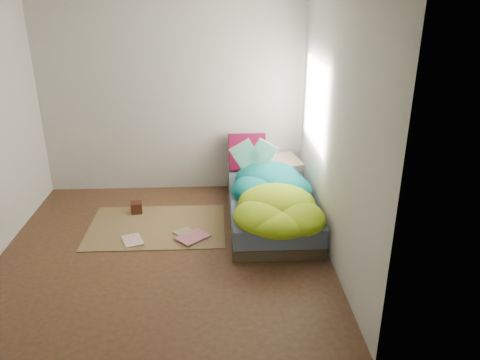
# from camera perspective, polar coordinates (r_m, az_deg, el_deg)

# --- Properties ---
(ground) EXTENTS (3.50, 3.50, 0.00)m
(ground) POSITION_cam_1_polar(r_m,az_deg,el_deg) (5.19, -9.11, -8.49)
(ground) COLOR #3F2A18
(ground) RESTS_ON ground
(room_walls) EXTENTS (3.54, 3.54, 2.62)m
(room_walls) POSITION_cam_1_polar(r_m,az_deg,el_deg) (4.59, -10.18, 9.29)
(room_walls) COLOR beige
(room_walls) RESTS_ON ground
(bed) EXTENTS (1.00, 2.00, 0.34)m
(bed) POSITION_cam_1_polar(r_m,az_deg,el_deg) (5.74, 3.71, -3.14)
(bed) COLOR #3A301F
(bed) RESTS_ON ground
(duvet) EXTENTS (0.96, 1.84, 0.34)m
(duvet) POSITION_cam_1_polar(r_m,az_deg,el_deg) (5.40, 4.05, -0.87)
(duvet) COLOR #065E68
(duvet) RESTS_ON bed
(rug) EXTENTS (1.60, 1.10, 0.01)m
(rug) POSITION_cam_1_polar(r_m,az_deg,el_deg) (5.68, -10.08, -5.60)
(rug) COLOR brown
(rug) RESTS_ON ground
(pillow_floral) EXTENTS (0.74, 0.59, 0.14)m
(pillow_floral) POSITION_cam_1_polar(r_m,az_deg,el_deg) (6.36, 4.43, 1.82)
(pillow_floral) COLOR white
(pillow_floral) RESTS_ON bed
(pillow_magenta) EXTENTS (0.49, 0.16, 0.49)m
(pillow_magenta) POSITION_cam_1_polar(r_m,az_deg,el_deg) (6.34, 0.87, 3.47)
(pillow_magenta) COLOR #53051A
(pillow_magenta) RESTS_ON bed
(open_book) EXTENTS (0.48, 0.13, 0.29)m
(open_book) POSITION_cam_1_polar(r_m,az_deg,el_deg) (5.79, 1.75, 4.14)
(open_book) COLOR green
(open_book) RESTS_ON duvet
(wooden_box) EXTENTS (0.16, 0.16, 0.14)m
(wooden_box) POSITION_cam_1_polar(r_m,az_deg,el_deg) (6.03, -12.51, -3.30)
(wooden_box) COLOR #381B0C
(wooden_box) RESTS_ON rug
(floor_book_a) EXTENTS (0.29, 0.34, 0.02)m
(floor_book_a) POSITION_cam_1_polar(r_m,az_deg,el_deg) (5.39, -14.05, -7.39)
(floor_book_a) COLOR beige
(floor_book_a) RESTS_ON rug
(floor_book_b) EXTENTS (0.43, 0.42, 0.03)m
(floor_book_b) POSITION_cam_1_polar(r_m,az_deg,el_deg) (5.43, -6.61, -6.50)
(floor_book_b) COLOR #B86A83
(floor_book_b) RESTS_ON rug
(floor_book_c) EXTENTS (0.32, 0.33, 0.02)m
(floor_book_c) POSITION_cam_1_polar(r_m,az_deg,el_deg) (5.39, -7.46, -6.88)
(floor_book_c) COLOR tan
(floor_book_c) RESTS_ON rug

